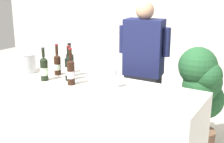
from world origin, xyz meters
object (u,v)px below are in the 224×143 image
object	(u,v)px
wine_glass	(113,74)
potted_shrub	(202,87)
ice_bucket	(27,63)
person_server	(143,82)
wine_bottle_1	(69,68)
wine_bottle_4	(57,64)
wine_bottle_0	(71,71)
wine_bottle_3	(70,62)
wine_bottle_2	(70,63)
wine_bottle_5	(44,69)

from	to	relation	value
wine_glass	potted_shrub	distance (m)	1.21
ice_bucket	person_server	xyz separation A→B (m)	(1.04, 0.71, -0.24)
wine_bottle_1	wine_bottle_4	distance (m)	0.24
wine_bottle_4	potted_shrub	xyz separation A→B (m)	(1.27, 0.96, -0.31)
wine_bottle_0	wine_glass	xyz separation A→B (m)	(0.39, 0.12, 0.00)
wine_bottle_1	potted_shrub	bearing A→B (deg)	44.86
wine_bottle_3	wine_bottle_2	bearing A→B (deg)	-49.92
wine_bottle_0	wine_bottle_4	distance (m)	0.37
wine_bottle_3	wine_bottle_5	xyz separation A→B (m)	(-0.04, -0.35, 0.00)
wine_bottle_1	wine_bottle_0	bearing A→B (deg)	-43.43
wine_bottle_0	wine_bottle_4	xyz separation A→B (m)	(-0.33, 0.18, -0.01)
wine_bottle_5	wine_glass	world-z (taller)	wine_bottle_5
wine_bottle_5	ice_bucket	xyz separation A→B (m)	(-0.36, 0.12, -0.01)
wine_bottle_2	potted_shrub	world-z (taller)	wine_bottle_2
wine_bottle_2	wine_glass	xyz separation A→B (m)	(0.57, -0.09, -0.00)
wine_bottle_1	wine_bottle_2	xyz separation A→B (m)	(-0.08, 0.11, 0.01)
wine_bottle_3	ice_bucket	size ratio (longest dim) A/B	1.52
wine_bottle_1	wine_glass	size ratio (longest dim) A/B	1.76
wine_bottle_2	potted_shrub	distance (m)	1.49
wine_bottle_0	potted_shrub	distance (m)	1.51
wine_bottle_1	ice_bucket	world-z (taller)	wine_bottle_1
wine_bottle_3	wine_glass	distance (m)	0.69
wine_glass	ice_bucket	size ratio (longest dim) A/B	0.95
wine_bottle_4	wine_bottle_5	xyz separation A→B (m)	(0.02, -0.21, 0.00)
wine_bottle_2	wine_bottle_5	distance (m)	0.28
wine_bottle_3	wine_bottle_1	bearing A→B (deg)	-53.23
wine_bottle_0	wine_bottle_5	distance (m)	0.31
wine_bottle_3	wine_bottle_4	xyz separation A→B (m)	(-0.06, -0.13, 0.00)
person_server	potted_shrub	distance (m)	0.67
wine_glass	wine_bottle_5	bearing A→B (deg)	-167.87
wine_bottle_1	ice_bucket	xyz separation A→B (m)	(-0.56, -0.02, -0.02)
wine_bottle_0	ice_bucket	distance (m)	0.67
wine_bottle_4	person_server	bearing A→B (deg)	41.27
wine_bottle_2	wine_bottle_3	bearing A→B (deg)	130.08
wine_bottle_2	wine_glass	distance (m)	0.58
person_server	potted_shrub	size ratio (longest dim) A/B	1.38
wine_bottle_3	wine_glass	bearing A→B (deg)	-16.70
wine_bottle_1	wine_bottle_5	xyz separation A→B (m)	(-0.20, -0.13, -0.01)
wine_bottle_1	potted_shrub	xyz separation A→B (m)	(1.05, 1.04, -0.32)
person_server	wine_bottle_0	bearing A→B (deg)	-115.01
wine_bottle_1	wine_bottle_3	bearing A→B (deg)	126.77
wine_bottle_0	person_server	bearing A→B (deg)	64.99
ice_bucket	person_server	size ratio (longest dim) A/B	0.12
wine_bottle_2	wine_bottle_4	size ratio (longest dim) A/B	1.06
wine_bottle_1	wine_glass	distance (m)	0.50
wine_bottle_5	wine_glass	xyz separation A→B (m)	(0.70, 0.15, 0.01)
wine_bottle_5	wine_glass	size ratio (longest dim) A/B	1.68
wine_bottle_3	wine_glass	xyz separation A→B (m)	(0.66, -0.20, 0.02)
wine_bottle_1	wine_glass	xyz separation A→B (m)	(0.50, 0.02, 0.01)
wine_bottle_1	ice_bucket	bearing A→B (deg)	-178.46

